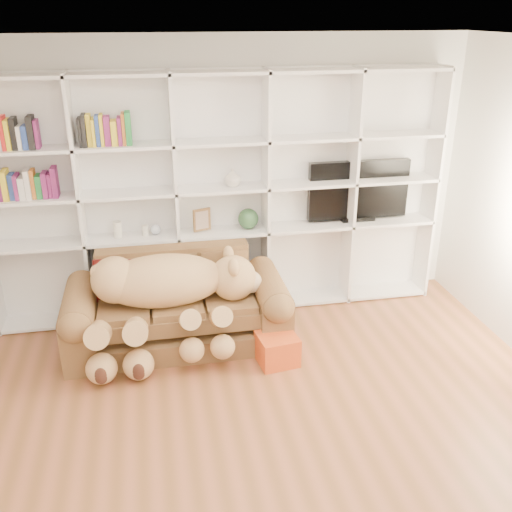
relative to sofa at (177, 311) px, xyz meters
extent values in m
plane|color=brown|center=(0.51, -1.71, -0.32)|extent=(5.00, 5.00, 0.00)
plane|color=white|center=(0.51, -1.71, 2.38)|extent=(5.00, 5.00, 0.00)
cube|color=silver|center=(0.51, 0.79, 1.03)|extent=(5.00, 0.02, 2.70)
cube|color=white|center=(0.51, 0.75, 0.88)|extent=(4.40, 0.03, 2.40)
cube|color=white|center=(-0.81, 0.59, 0.88)|extent=(0.03, 0.35, 2.40)
cube|color=white|center=(0.07, 0.59, 0.88)|extent=(0.03, 0.35, 2.40)
cube|color=white|center=(0.95, 0.59, 0.88)|extent=(0.03, 0.35, 2.40)
cube|color=white|center=(1.83, 0.59, 0.88)|extent=(0.03, 0.35, 2.40)
cube|color=white|center=(2.71, 0.59, 0.88)|extent=(0.03, 0.35, 2.40)
cube|color=white|center=(0.51, 0.59, -0.29)|extent=(4.40, 0.35, 0.03)
cube|color=white|center=(0.51, 0.59, 0.53)|extent=(4.40, 0.35, 0.03)
cube|color=white|center=(0.51, 0.59, 0.98)|extent=(4.40, 0.35, 0.03)
cube|color=white|center=(0.51, 0.59, 1.43)|extent=(4.40, 0.35, 0.03)
cube|color=white|center=(0.51, 0.59, 2.05)|extent=(4.40, 0.35, 0.03)
cube|color=brown|center=(0.00, -0.04, -0.22)|extent=(1.91, 0.78, 0.20)
cube|color=brown|center=(0.00, -0.06, 0.08)|extent=(1.42, 0.64, 0.27)
cube|color=brown|center=(0.00, 0.30, 0.27)|extent=(1.42, 0.18, 0.50)
cube|color=brown|center=(-0.86, -0.04, -0.07)|extent=(0.29, 0.87, 0.50)
cube|color=brown|center=(0.86, -0.04, -0.07)|extent=(0.29, 0.87, 0.50)
cylinder|color=brown|center=(-0.86, -0.04, 0.18)|extent=(0.29, 0.82, 0.29)
cylinder|color=brown|center=(0.86, -0.04, 0.18)|extent=(0.29, 0.82, 0.29)
ellipsoid|color=tan|center=(-0.11, -0.08, 0.37)|extent=(1.09, 0.53, 0.47)
sphere|color=tan|center=(-0.52, -0.08, 0.41)|extent=(0.41, 0.41, 0.41)
sphere|color=tan|center=(0.51, -0.08, 0.34)|extent=(0.41, 0.41, 0.41)
sphere|color=#D5B38C|center=(0.68, -0.08, 0.28)|extent=(0.21, 0.21, 0.21)
sphere|color=#3B1F15|center=(0.76, -0.08, 0.27)|extent=(0.07, 0.07, 0.07)
ellipsoid|color=tan|center=(0.50, -0.23, 0.51)|extent=(0.10, 0.16, 0.16)
ellipsoid|color=tan|center=(0.50, 0.06, 0.51)|extent=(0.10, 0.16, 0.16)
sphere|color=tan|center=(-0.65, -0.08, 0.50)|extent=(0.14, 0.14, 0.14)
cylinder|color=tan|center=(0.08, -0.38, 0.11)|extent=(0.18, 0.50, 0.37)
cylinder|color=tan|center=(0.35, -0.38, 0.11)|extent=(0.18, 0.50, 0.37)
cylinder|color=tan|center=(-0.67, -0.38, 0.07)|extent=(0.21, 0.58, 0.43)
cylinder|color=tan|center=(-0.37, -0.38, 0.07)|extent=(0.21, 0.58, 0.43)
sphere|color=tan|center=(0.08, -0.54, -0.10)|extent=(0.22, 0.22, 0.22)
sphere|color=tan|center=(0.35, -0.54, -0.10)|extent=(0.22, 0.22, 0.22)
sphere|color=tan|center=(-0.67, -0.54, -0.17)|extent=(0.26, 0.26, 0.26)
sphere|color=tan|center=(-0.37, -0.54, -0.17)|extent=(0.26, 0.26, 0.26)
cube|color=#5E1310|center=(-0.53, 0.14, 0.30)|extent=(0.42, 0.28, 0.41)
cube|color=#CF4B1B|center=(0.83, -0.52, -0.18)|extent=(0.37, 0.35, 0.27)
cube|color=black|center=(1.94, 0.64, 0.87)|extent=(1.06, 0.08, 0.60)
cube|color=black|center=(1.94, 0.64, 0.57)|extent=(0.35, 0.18, 0.04)
cube|color=brown|center=(0.31, 0.59, 0.67)|extent=(0.18, 0.08, 0.23)
sphere|color=#2A522E|center=(0.78, 0.59, 0.65)|extent=(0.21, 0.21, 0.21)
cylinder|color=silver|center=(-0.50, 0.59, 0.63)|extent=(0.11, 0.11, 0.16)
cylinder|color=silver|center=(-0.24, 0.59, 0.60)|extent=(0.08, 0.08, 0.11)
sphere|color=silver|center=(-0.14, 0.59, 0.60)|extent=(0.10, 0.10, 0.10)
imported|color=beige|center=(0.63, 0.59, 1.08)|extent=(0.19, 0.19, 0.17)
camera|label=1|loc=(-0.18, -4.69, 2.56)|focal=40.00mm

